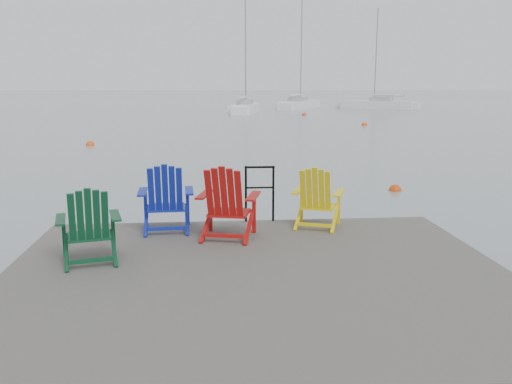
{
  "coord_description": "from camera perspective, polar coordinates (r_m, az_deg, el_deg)",
  "views": [
    {
      "loc": [
        -0.53,
        -5.99,
        2.69
      ],
      "look_at": [
        0.25,
        3.09,
        0.85
      ],
      "focal_mm": 38.0,
      "sensor_mm": 36.0,
      "label": 1
    }
  ],
  "objects": [
    {
      "name": "chair_green",
      "position": [
        6.95,
        -17.18,
        -3.32
      ],
      "size": [
        0.88,
        0.83,
        0.96
      ],
      "rotation": [
        0.0,
        0.0,
        0.24
      ],
      "color": "#0A3B21",
      "rests_on": "dock"
    },
    {
      "name": "sailboat_far",
      "position": [
        60.18,
        12.7,
        8.91
      ],
      "size": [
        7.5,
        5.83,
        10.66
      ],
      "rotation": [
        0.0,
        0.0,
        1.0
      ],
      "color": "silver",
      "rests_on": "ground"
    },
    {
      "name": "buoy_a",
      "position": [
        14.22,
        14.42,
        0.15
      ],
      "size": [
        0.32,
        0.32,
        0.32
      ],
      "primitive_type": "sphere",
      "color": "#C63D0B",
      "rests_on": "ground"
    },
    {
      "name": "handrail",
      "position": [
        8.64,
        0.38,
        0.41
      ],
      "size": [
        0.48,
        0.04,
        0.9
      ],
      "color": "black",
      "rests_on": "dock"
    },
    {
      "name": "sailboat_near",
      "position": [
        49.87,
        -1.15,
        8.73
      ],
      "size": [
        3.34,
        7.51,
        10.19
      ],
      "rotation": [
        0.0,
        0.0,
        -0.21
      ],
      "color": "white",
      "rests_on": "ground"
    },
    {
      "name": "buoy_d",
      "position": [
        46.77,
        5.09,
        8.07
      ],
      "size": [
        0.41,
        0.41,
        0.41
      ],
      "primitive_type": "sphere",
      "color": "red",
      "rests_on": "ground"
    },
    {
      "name": "ground",
      "position": [
        6.59,
        0.15,
        -12.68
      ],
      "size": [
        400.0,
        400.0,
        0.0
      ],
      "primitive_type": "plane",
      "color": "slate",
      "rests_on": "ground"
    },
    {
      "name": "chair_yellow",
      "position": [
        8.32,
        6.44,
        -0.55
      ],
      "size": [
        0.91,
        0.87,
        0.95
      ],
      "rotation": [
        0.0,
        0.0,
        -0.36
      ],
      "color": "yellow",
      "rests_on": "dock"
    },
    {
      "name": "dock",
      "position": [
        6.46,
        0.15,
        -9.86
      ],
      "size": [
        6.0,
        5.0,
        1.4
      ],
      "color": "#2B2926",
      "rests_on": "ground"
    },
    {
      "name": "chair_red",
      "position": [
        7.68,
        -3.07,
        -1.06
      ],
      "size": [
        0.97,
        0.92,
        1.06
      ],
      "rotation": [
        0.0,
        0.0,
        -0.24
      ],
      "color": "#A40E0C",
      "rests_on": "dock"
    },
    {
      "name": "buoy_b",
      "position": [
        24.96,
        -17.06,
        4.73
      ],
      "size": [
        0.38,
        0.38,
        0.38
      ],
      "primitive_type": "sphere",
      "color": "#E14B0D",
      "rests_on": "ground"
    },
    {
      "name": "chair_blue",
      "position": [
        8.16,
        -9.47,
        -0.57
      ],
      "size": [
        0.85,
        0.79,
        1.03
      ],
      "rotation": [
        0.0,
        0.0,
        0.05
      ],
      "color": "#0E1E9A",
      "rests_on": "dock"
    },
    {
      "name": "buoy_c",
      "position": [
        35.91,
        11.35,
        6.9
      ],
      "size": [
        0.4,
        0.4,
        0.4
      ],
      "primitive_type": "sphere",
      "color": "#E34C0D",
      "rests_on": "ground"
    },
    {
      "name": "sailboat_mid",
      "position": [
        59.35,
        4.56,
        9.12
      ],
      "size": [
        5.88,
        8.5,
        11.66
      ],
      "rotation": [
        0.0,
        0.0,
        -0.48
      ],
      "color": "white",
      "rests_on": "ground"
    }
  ]
}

